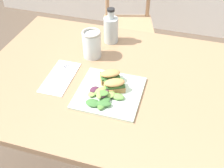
{
  "coord_description": "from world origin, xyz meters",
  "views": [
    {
      "loc": [
        0.13,
        -0.84,
        1.54
      ],
      "look_at": [
        -0.12,
        0.02,
        0.76
      ],
      "focal_mm": 43.47,
      "sensor_mm": 36.0,
      "label": 1
    }
  ],
  "objects_px": {
    "dining_table": "(122,99)",
    "plate_lunch": "(109,92)",
    "sandwich_half_front": "(114,85)",
    "fork_on_napkin": "(62,74)",
    "chair_wooden_far": "(128,24)",
    "mason_jar_iced_tea": "(92,45)",
    "bottle_cold_brew": "(111,31)",
    "sandwich_half_back": "(110,76)"
  },
  "relations": [
    {
      "from": "dining_table",
      "to": "fork_on_napkin",
      "type": "bearing_deg",
      "value": -170.86
    },
    {
      "from": "chair_wooden_far",
      "to": "sandwich_half_front",
      "type": "relative_size",
      "value": 8.47
    },
    {
      "from": "sandwich_half_front",
      "to": "mason_jar_iced_tea",
      "type": "height_order",
      "value": "mason_jar_iced_tea"
    },
    {
      "from": "sandwich_half_back",
      "to": "mason_jar_iced_tea",
      "type": "relative_size",
      "value": 0.73
    },
    {
      "from": "dining_table",
      "to": "plate_lunch",
      "type": "height_order",
      "value": "plate_lunch"
    },
    {
      "from": "dining_table",
      "to": "bottle_cold_brew",
      "type": "distance_m",
      "value": 0.38
    },
    {
      "from": "plate_lunch",
      "to": "mason_jar_iced_tea",
      "type": "distance_m",
      "value": 0.3
    },
    {
      "from": "sandwich_half_front",
      "to": "dining_table",
      "type": "bearing_deg",
      "value": 81.05
    },
    {
      "from": "sandwich_half_front",
      "to": "sandwich_half_back",
      "type": "distance_m",
      "value": 0.06
    },
    {
      "from": "chair_wooden_far",
      "to": "mason_jar_iced_tea",
      "type": "bearing_deg",
      "value": -88.58
    },
    {
      "from": "mason_jar_iced_tea",
      "to": "chair_wooden_far",
      "type": "bearing_deg",
      "value": 91.42
    },
    {
      "from": "chair_wooden_far",
      "to": "fork_on_napkin",
      "type": "distance_m",
      "value": 1.12
    },
    {
      "from": "chair_wooden_far",
      "to": "plate_lunch",
      "type": "xyz_separation_m",
      "value": [
        0.19,
        -1.14,
        0.3
      ]
    },
    {
      "from": "chair_wooden_far",
      "to": "sandwich_half_front",
      "type": "xyz_separation_m",
      "value": [
        0.2,
        -1.12,
        0.33
      ]
    },
    {
      "from": "sandwich_half_front",
      "to": "bottle_cold_brew",
      "type": "bearing_deg",
      "value": 108.56
    },
    {
      "from": "dining_table",
      "to": "mason_jar_iced_tea",
      "type": "distance_m",
      "value": 0.3
    },
    {
      "from": "sandwich_half_front",
      "to": "bottle_cold_brew",
      "type": "height_order",
      "value": "bottle_cold_brew"
    },
    {
      "from": "bottle_cold_brew",
      "to": "dining_table",
      "type": "bearing_deg",
      "value": -64.54
    },
    {
      "from": "dining_table",
      "to": "bottle_cold_brew",
      "type": "height_order",
      "value": "bottle_cold_brew"
    },
    {
      "from": "sandwich_half_back",
      "to": "fork_on_napkin",
      "type": "height_order",
      "value": "sandwich_half_back"
    },
    {
      "from": "sandwich_half_back",
      "to": "bottle_cold_brew",
      "type": "bearing_deg",
      "value": 105.88
    },
    {
      "from": "mason_jar_iced_tea",
      "to": "fork_on_napkin",
      "type": "bearing_deg",
      "value": -114.43
    },
    {
      "from": "fork_on_napkin",
      "to": "mason_jar_iced_tea",
      "type": "xyz_separation_m",
      "value": [
        0.09,
        0.19,
        0.06
      ]
    },
    {
      "from": "sandwich_half_front",
      "to": "fork_on_napkin",
      "type": "relative_size",
      "value": 0.55
    },
    {
      "from": "mason_jar_iced_tea",
      "to": "sandwich_half_front",
      "type": "bearing_deg",
      "value": -51.55
    },
    {
      "from": "chair_wooden_far",
      "to": "bottle_cold_brew",
      "type": "bearing_deg",
      "value": -84.29
    },
    {
      "from": "sandwich_half_front",
      "to": "sandwich_half_back",
      "type": "xyz_separation_m",
      "value": [
        -0.04,
        0.05,
        0.0
      ]
    },
    {
      "from": "plate_lunch",
      "to": "dining_table",
      "type": "bearing_deg",
      "value": 72.62
    },
    {
      "from": "chair_wooden_far",
      "to": "sandwich_half_back",
      "type": "distance_m",
      "value": 1.13
    },
    {
      "from": "plate_lunch",
      "to": "sandwich_half_front",
      "type": "relative_size",
      "value": 2.66
    },
    {
      "from": "sandwich_half_back",
      "to": "mason_jar_iced_tea",
      "type": "height_order",
      "value": "mason_jar_iced_tea"
    },
    {
      "from": "dining_table",
      "to": "plate_lunch",
      "type": "relative_size",
      "value": 4.92
    },
    {
      "from": "chair_wooden_far",
      "to": "plate_lunch",
      "type": "height_order",
      "value": "chair_wooden_far"
    },
    {
      "from": "chair_wooden_far",
      "to": "mason_jar_iced_tea",
      "type": "relative_size",
      "value": 6.2
    },
    {
      "from": "fork_on_napkin",
      "to": "chair_wooden_far",
      "type": "bearing_deg",
      "value": 86.67
    },
    {
      "from": "plate_lunch",
      "to": "fork_on_napkin",
      "type": "xyz_separation_m",
      "value": [
        -0.25,
        0.06,
        0.0
      ]
    },
    {
      "from": "dining_table",
      "to": "chair_wooden_far",
      "type": "relative_size",
      "value": 1.54
    },
    {
      "from": "dining_table",
      "to": "plate_lunch",
      "type": "bearing_deg",
      "value": -107.38
    },
    {
      "from": "sandwich_half_back",
      "to": "chair_wooden_far",
      "type": "bearing_deg",
      "value": 98.96
    },
    {
      "from": "plate_lunch",
      "to": "sandwich_half_back",
      "type": "relative_size",
      "value": 2.66
    },
    {
      "from": "chair_wooden_far",
      "to": "plate_lunch",
      "type": "relative_size",
      "value": 3.19
    },
    {
      "from": "sandwich_half_front",
      "to": "fork_on_napkin",
      "type": "bearing_deg",
      "value": 171.29
    }
  ]
}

